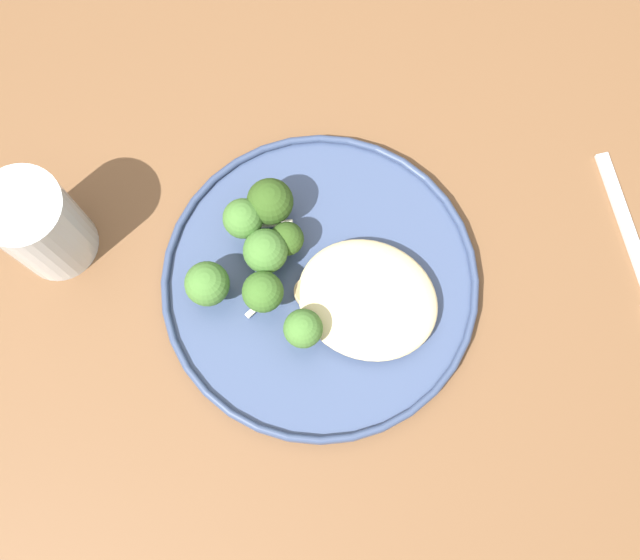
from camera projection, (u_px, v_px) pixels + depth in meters
name	position (u px, v px, depth m)	size (l,w,h in m)	color
ground	(321.00, 372.00, 1.44)	(6.00, 6.00, 0.00)	#2D2B28
wooden_dining_table	(322.00, 285.00, 0.80)	(1.40, 1.00, 0.74)	brown
dinner_plate	(320.00, 283.00, 0.71)	(0.29, 0.29, 0.02)	#38476B
noodle_bed	(368.00, 299.00, 0.69)	(0.13, 0.11, 0.03)	beige
seared_scallop_half_hidden	(405.00, 323.00, 0.69)	(0.03, 0.03, 0.01)	#DBB77A
seared_scallop_rear_pale	(375.00, 336.00, 0.69)	(0.03, 0.03, 0.01)	#E5C689
seared_scallop_tiny_bay	(337.00, 316.00, 0.69)	(0.02, 0.02, 0.01)	#E5C689
seared_scallop_on_noodles	(310.00, 293.00, 0.70)	(0.03, 0.03, 0.01)	#DBB77A
broccoli_floret_center_pile	(270.00, 202.00, 0.69)	(0.04, 0.04, 0.06)	#7A994C
broccoli_floret_small_sprig	(241.00, 224.00, 0.69)	(0.04, 0.04, 0.05)	#89A356
broccoli_floret_near_rim	(303.00, 329.00, 0.67)	(0.03, 0.03, 0.05)	#7A994C
broccoli_floret_rear_charred	(266.00, 251.00, 0.68)	(0.04, 0.04, 0.05)	#89A356
broccoli_floret_tall_stalk	(207.00, 284.00, 0.68)	(0.04, 0.04, 0.05)	#7A994C
broccoli_floret_right_tilted	(289.00, 235.00, 0.69)	(0.03, 0.03, 0.04)	#89A356
broccoli_floret_left_leaning	(263.00, 292.00, 0.67)	(0.04, 0.04, 0.05)	#89A356
onion_sliver_long_sliver	(263.00, 302.00, 0.70)	(0.04, 0.01, 0.00)	silver
onion_sliver_curled_piece	(261.00, 225.00, 0.72)	(0.06, 0.01, 0.00)	silver
water_glass	(44.00, 229.00, 0.68)	(0.07, 0.07, 0.11)	silver
dinner_fork	(635.00, 252.00, 0.72)	(0.12, 0.16, 0.00)	silver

